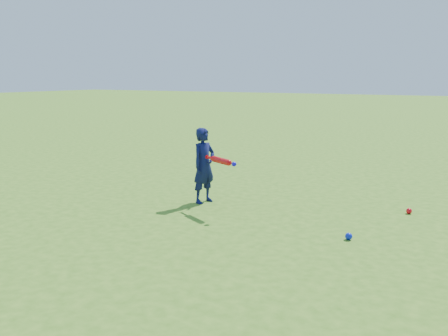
# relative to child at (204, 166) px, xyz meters

# --- Properties ---
(ground) EXTENTS (80.00, 80.00, 0.00)m
(ground) POSITION_rel_child_xyz_m (-0.69, 0.18, -0.51)
(ground) COLOR #3E741B
(ground) RESTS_ON ground
(child) EXTENTS (0.32, 0.42, 1.02)m
(child) POSITION_rel_child_xyz_m (0.00, 0.00, 0.00)
(child) COLOR #0E1345
(child) RESTS_ON ground
(ground_ball_red) EXTENTS (0.07, 0.07, 0.07)m
(ground_ball_red) POSITION_rel_child_xyz_m (2.54, 0.77, -0.47)
(ground_ball_red) COLOR red
(ground_ball_red) RESTS_ON ground
(ground_ball_blue) EXTENTS (0.08, 0.08, 0.08)m
(ground_ball_blue) POSITION_rel_child_xyz_m (2.16, -0.60, -0.47)
(ground_ball_blue) COLOR #0B1FC4
(ground_ball_blue) RESTS_ON ground
(bat_swing) EXTENTS (0.61, 0.35, 0.08)m
(bat_swing) POSITION_rel_child_xyz_m (0.44, -0.28, 0.14)
(bat_swing) COLOR red
(bat_swing) RESTS_ON ground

